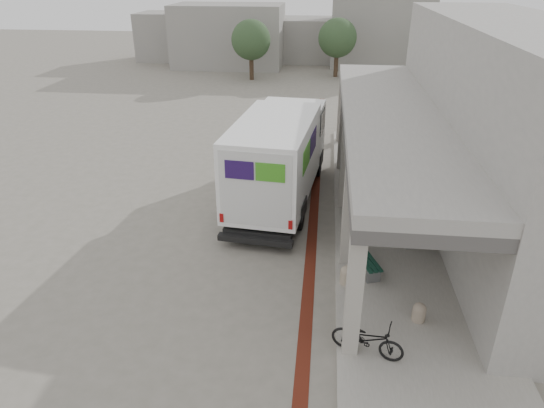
# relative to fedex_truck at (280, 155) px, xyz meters

# --- Properties ---
(ground) EXTENTS (120.00, 120.00, 0.00)m
(ground) POSITION_rel_fedex_truck_xyz_m (0.44, -4.98, -1.91)
(ground) COLOR slate
(ground) RESTS_ON ground
(bike_lane_stripe) EXTENTS (0.35, 40.00, 0.01)m
(bike_lane_stripe) POSITION_rel_fedex_truck_xyz_m (1.44, -2.98, -1.90)
(bike_lane_stripe) COLOR #531C10
(bike_lane_stripe) RESTS_ON ground
(sidewalk) EXTENTS (4.40, 28.00, 0.12)m
(sidewalk) POSITION_rel_fedex_truck_xyz_m (4.44, -4.98, -1.85)
(sidewalk) COLOR gray
(sidewalk) RESTS_ON ground
(transit_building) EXTENTS (7.60, 17.00, 7.00)m
(transit_building) POSITION_rel_fedex_truck_xyz_m (7.27, -0.48, 1.49)
(transit_building) COLOR gray
(transit_building) RESTS_ON ground
(distant_backdrop) EXTENTS (28.00, 10.00, 6.50)m
(distant_backdrop) POSITION_rel_fedex_truck_xyz_m (-2.40, 30.90, 0.79)
(distant_backdrop) COLOR gray
(distant_backdrop) RESTS_ON ground
(tree_left) EXTENTS (3.20, 3.20, 4.80)m
(tree_left) POSITION_rel_fedex_truck_xyz_m (-4.56, 23.02, 1.27)
(tree_left) COLOR #38281C
(tree_left) RESTS_ON ground
(tree_mid) EXTENTS (3.20, 3.20, 4.80)m
(tree_mid) POSITION_rel_fedex_truck_xyz_m (2.44, 25.02, 1.27)
(tree_mid) COLOR #38281C
(tree_mid) RESTS_ON ground
(tree_right) EXTENTS (3.20, 3.20, 4.80)m
(tree_right) POSITION_rel_fedex_truck_xyz_m (10.44, 24.02, 1.27)
(tree_right) COLOR #38281C
(tree_right) RESTS_ON ground
(fedex_truck) EXTENTS (3.43, 8.62, 3.59)m
(fedex_truck) POSITION_rel_fedex_truck_xyz_m (0.00, 0.00, 0.00)
(fedex_truck) COLOR black
(fedex_truck) RESTS_ON ground
(bench) EXTENTS (1.07, 2.03, 0.47)m
(bench) POSITION_rel_fedex_truck_xyz_m (3.06, -4.79, -1.45)
(bench) COLOR slate
(bench) RESTS_ON sidewalk
(bollard_near) EXTENTS (0.35, 0.35, 0.53)m
(bollard_near) POSITION_rel_fedex_truck_xyz_m (4.39, -7.19, -1.53)
(bollard_near) COLOR gray
(bollard_near) RESTS_ON sidewalk
(bollard_far) EXTENTS (0.39, 0.39, 0.58)m
(bollard_far) POSITION_rel_fedex_truck_xyz_m (2.54, -5.72, -1.50)
(bollard_far) COLOR gray
(bollard_far) RESTS_ON sidewalk
(utility_cabinet) EXTENTS (0.66, 0.79, 1.15)m
(utility_cabinet) POSITION_rel_fedex_truck_xyz_m (4.74, -3.20, -1.22)
(utility_cabinet) COLOR slate
(utility_cabinet) RESTS_ON sidewalk
(bicycle_black) EXTENTS (1.85, 1.09, 0.92)m
(bicycle_black) POSITION_rel_fedex_truck_xyz_m (2.94, -8.60, -1.33)
(bicycle_black) COLOR black
(bicycle_black) RESTS_ON sidewalk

